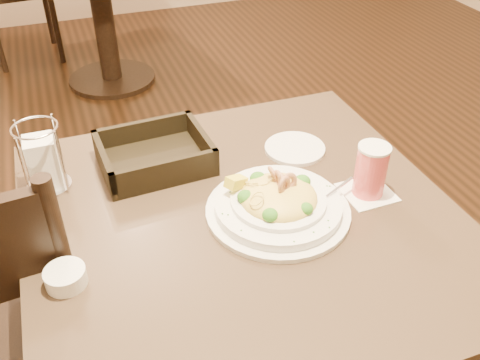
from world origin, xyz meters
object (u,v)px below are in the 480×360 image
object	(u,v)px
side_plate	(295,148)
drink_glass	(371,171)
pasta_bowl	(278,202)
napkin_caddy	(43,161)
butter_ramekin	(66,277)
bread_basket	(155,157)
main_table	(243,290)

from	to	relation	value
side_plate	drink_glass	bearing A→B (deg)	-70.13
pasta_bowl	napkin_caddy	bearing A→B (deg)	149.54
napkin_caddy	butter_ramekin	distance (m)	0.32
bread_basket	napkin_caddy	xyz separation A→B (m)	(-0.25, -0.00, 0.04)
main_table	bread_basket	xyz separation A→B (m)	(-0.13, 0.25, 0.26)
bread_basket	drink_glass	bearing A→B (deg)	-32.89
napkin_caddy	pasta_bowl	bearing A→B (deg)	-30.46
main_table	bread_basket	world-z (taller)	bread_basket
napkin_caddy	butter_ramekin	bearing A→B (deg)	-88.42
side_plate	main_table	bearing A→B (deg)	-137.12
napkin_caddy	side_plate	xyz separation A→B (m)	(0.59, -0.05, -0.06)
main_table	bread_basket	distance (m)	0.38
main_table	side_plate	size ratio (longest dim) A/B	5.99
bread_basket	napkin_caddy	size ratio (longest dim) A/B	1.65
pasta_bowl	butter_ramekin	world-z (taller)	pasta_bowl
pasta_bowl	napkin_caddy	size ratio (longest dim) A/B	2.13
pasta_bowl	drink_glass	size ratio (longest dim) A/B	2.75
pasta_bowl	bread_basket	xyz separation A→B (m)	(-0.20, 0.27, -0.00)
butter_ramekin	main_table	bearing A→B (deg)	10.64
bread_basket	side_plate	xyz separation A→B (m)	(0.34, -0.06, -0.02)
pasta_bowl	butter_ramekin	bearing A→B (deg)	-173.02
pasta_bowl	side_plate	bearing A→B (deg)	56.75
drink_glass	bread_basket	world-z (taller)	drink_glass
drink_glass	napkin_caddy	distance (m)	0.72
main_table	butter_ramekin	distance (m)	0.45
butter_ramekin	side_plate	bearing A→B (deg)	24.52
pasta_bowl	butter_ramekin	distance (m)	0.44
bread_basket	side_plate	distance (m)	0.35
pasta_bowl	side_plate	world-z (taller)	pasta_bowl
main_table	bread_basket	size ratio (longest dim) A/B	3.44
napkin_caddy	drink_glass	bearing A→B (deg)	-22.09
main_table	pasta_bowl	distance (m)	0.27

